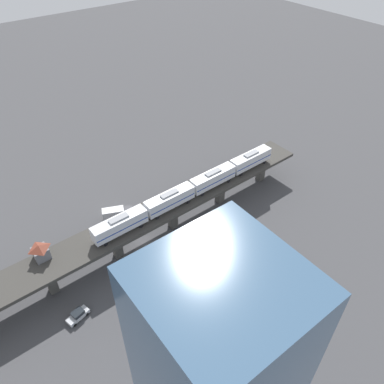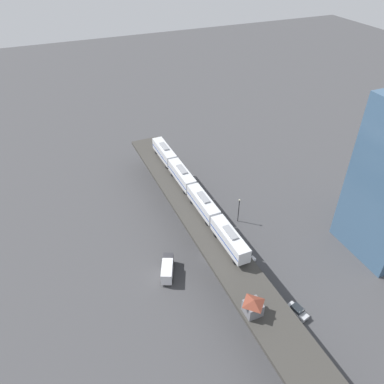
{
  "view_description": "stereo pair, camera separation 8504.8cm",
  "coord_description": "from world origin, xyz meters",
  "px_view_note": "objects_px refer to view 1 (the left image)",
  "views": [
    {
      "loc": [
        -53.99,
        26.8,
        64.31
      ],
      "look_at": [
        -1.16,
        -13.26,
        9.18
      ],
      "focal_mm": 35.0,
      "sensor_mm": 36.0,
      "label": 1
    },
    {
      "loc": [
        26.77,
        53.42,
        62.49
      ],
      "look_at": [
        -1.16,
        -13.26,
        9.18
      ],
      "focal_mm": 35.0,
      "sensor_mm": 36.0,
      "label": 2
    }
  ],
  "objects_px": {
    "street_car_silver": "(78,315)",
    "street_car_white": "(148,267)",
    "subway_train": "(192,189)",
    "street_lamp": "(205,243)",
    "office_tower": "(217,370)",
    "signal_hut": "(40,251)",
    "delivery_truck": "(117,213)"
  },
  "relations": [
    {
      "from": "street_car_silver",
      "to": "delivery_truck",
      "type": "distance_m",
      "value": 27.62
    },
    {
      "from": "street_car_white",
      "to": "office_tower",
      "type": "xyz_separation_m",
      "value": [
        -31.28,
        8.19,
        17.06
      ]
    },
    {
      "from": "street_car_silver",
      "to": "street_lamp",
      "type": "height_order",
      "value": "street_lamp"
    },
    {
      "from": "subway_train",
      "to": "street_car_silver",
      "type": "relative_size",
      "value": 10.6
    },
    {
      "from": "street_lamp",
      "to": "office_tower",
      "type": "xyz_separation_m",
      "value": [
        -26.95,
        20.23,
        13.89
      ]
    },
    {
      "from": "subway_train",
      "to": "signal_hut",
      "type": "distance_m",
      "value": 34.48
    },
    {
      "from": "street_car_silver",
      "to": "street_lamp",
      "type": "distance_m",
      "value": 29.2
    },
    {
      "from": "subway_train",
      "to": "signal_hut",
      "type": "bearing_deg",
      "value": 84.73
    },
    {
      "from": "street_car_silver",
      "to": "delivery_truck",
      "type": "xyz_separation_m",
      "value": [
        19.83,
        -19.21,
        0.82
      ]
    },
    {
      "from": "delivery_truck",
      "to": "signal_hut",
      "type": "bearing_deg",
      "value": 112.9
    },
    {
      "from": "subway_train",
      "to": "street_car_white",
      "type": "height_order",
      "value": "subway_train"
    },
    {
      "from": "subway_train",
      "to": "street_car_silver",
      "type": "bearing_deg",
      "value": 103.72
    },
    {
      "from": "signal_hut",
      "to": "office_tower",
      "type": "bearing_deg",
      "value": -166.78
    },
    {
      "from": "subway_train",
      "to": "street_lamp",
      "type": "height_order",
      "value": "subway_train"
    },
    {
      "from": "street_car_silver",
      "to": "street_car_white",
      "type": "distance_m",
      "value": 16.96
    },
    {
      "from": "signal_hut",
      "to": "street_lamp",
      "type": "distance_m",
      "value": 33.33
    },
    {
      "from": "subway_train",
      "to": "signal_hut",
      "type": "height_order",
      "value": "subway_train"
    },
    {
      "from": "subway_train",
      "to": "office_tower",
      "type": "xyz_separation_m",
      "value": [
        -37.67,
        24.73,
        7.78
      ]
    },
    {
      "from": "street_car_silver",
      "to": "signal_hut",
      "type": "bearing_deg",
      "value": 4.59
    },
    {
      "from": "street_car_silver",
      "to": "office_tower",
      "type": "distance_m",
      "value": 35.18
    },
    {
      "from": "signal_hut",
      "to": "street_car_white",
      "type": "height_order",
      "value": "signal_hut"
    },
    {
      "from": "street_lamp",
      "to": "office_tower",
      "type": "bearing_deg",
      "value": 143.11
    },
    {
      "from": "street_lamp",
      "to": "office_tower",
      "type": "distance_m",
      "value": 36.45
    },
    {
      "from": "subway_train",
      "to": "delivery_truck",
      "type": "height_order",
      "value": "subway_train"
    },
    {
      "from": "signal_hut",
      "to": "subway_train",
      "type": "bearing_deg",
      "value": -95.27
    },
    {
      "from": "signal_hut",
      "to": "delivery_truck",
      "type": "height_order",
      "value": "signal_hut"
    },
    {
      "from": "signal_hut",
      "to": "street_car_white",
      "type": "bearing_deg",
      "value": -118.26
    },
    {
      "from": "street_car_silver",
      "to": "delivery_truck",
      "type": "relative_size",
      "value": 0.63
    },
    {
      "from": "street_car_silver",
      "to": "street_lamp",
      "type": "relative_size",
      "value": 0.68
    },
    {
      "from": "office_tower",
      "to": "subway_train",
      "type": "bearing_deg",
      "value": -33.29
    },
    {
      "from": "street_lamp",
      "to": "subway_train",
      "type": "bearing_deg",
      "value": -22.8
    },
    {
      "from": "subway_train",
      "to": "office_tower",
      "type": "height_order",
      "value": "office_tower"
    }
  ]
}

